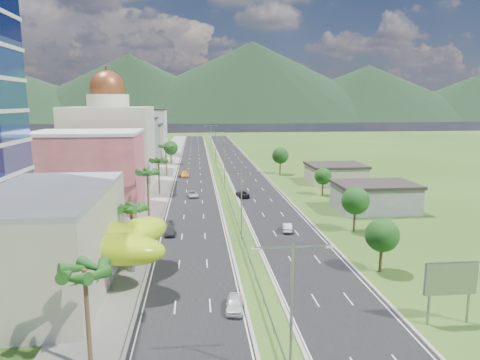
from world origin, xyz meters
name	(u,v)px	position (x,y,z in m)	size (l,w,h in m)	color
ground	(249,262)	(0.00, 0.00, 0.00)	(500.00, 500.00, 0.00)	#2D5119
road_left	(194,166)	(-7.50, 90.00, 0.02)	(11.00, 260.00, 0.04)	black
road_right	(238,165)	(7.50, 90.00, 0.02)	(11.00, 260.00, 0.04)	black
sidewalk_left	(166,166)	(-17.00, 90.00, 0.06)	(7.00, 260.00, 0.12)	gray
median_guardrail	(219,172)	(0.00, 71.99, 0.62)	(0.10, 216.06, 0.76)	gray
streetlight_median_a	(292,299)	(0.00, -25.00, 6.75)	(6.04, 0.25, 11.00)	gray
streetlight_median_b	(241,197)	(0.00, 10.00, 6.75)	(6.04, 0.25, 11.00)	gray
streetlight_median_c	(224,162)	(0.00, 50.00, 6.75)	(6.04, 0.25, 11.00)	gray
streetlight_median_d	(216,144)	(0.00, 95.00, 6.75)	(6.04, 0.25, 11.00)	gray
streetlight_median_e	(211,135)	(0.00, 140.00, 6.75)	(6.04, 0.25, 11.00)	gray
lime_canopy	(86,241)	(-20.00, -4.00, 4.99)	(18.00, 15.00, 7.40)	#A4CE14
pink_shophouse	(89,172)	(-28.00, 32.00, 7.50)	(20.00, 15.00, 15.00)	#B74B5D
domed_building	(110,142)	(-28.00, 55.00, 11.35)	(20.00, 20.00, 28.70)	beige
midrise_grey	(130,146)	(-27.00, 80.00, 8.00)	(16.00, 15.00, 16.00)	gray
midrise_beige	(139,144)	(-27.00, 102.00, 6.50)	(16.00, 15.00, 13.00)	#ABA48D
midrise_white	(146,132)	(-27.00, 125.00, 9.00)	(16.00, 15.00, 18.00)	silver
billboard	(451,280)	(17.00, -18.00, 4.42)	(5.20, 0.35, 6.20)	gray
shed_near	(375,198)	(28.00, 25.00, 2.50)	(15.00, 10.00, 5.00)	gray
shed_far	(335,174)	(30.00, 55.00, 2.20)	(14.00, 12.00, 4.40)	#ABA48D
palm_tree_a	(85,275)	(-15.50, -22.00, 8.02)	(3.60, 3.60, 9.10)	#47301C
palm_tree_b	(131,210)	(-15.50, 2.00, 7.06)	(3.60, 3.60, 8.10)	#47301C
palm_tree_c	(147,174)	(-15.50, 22.00, 8.50)	(3.60, 3.60, 9.60)	#47301C
palm_tree_d	(158,162)	(-15.50, 45.00, 7.54)	(3.60, 3.60, 8.60)	#47301C
palm_tree_e	(166,148)	(-15.50, 70.00, 8.31)	(3.60, 3.60, 9.40)	#47301C
leafy_tree_lfar	(171,148)	(-15.50, 95.00, 5.58)	(4.90, 4.90, 8.05)	#47301C
leafy_tree_ra	(382,235)	(16.00, -5.00, 4.78)	(4.20, 4.20, 6.90)	#47301C
leafy_tree_rb	(355,201)	(19.00, 12.00, 5.18)	(4.55, 4.55, 7.47)	#47301C
leafy_tree_rc	(323,176)	(22.00, 40.00, 4.37)	(3.85, 3.85, 6.33)	#47301C
leafy_tree_rd	(280,156)	(18.00, 70.00, 5.58)	(4.90, 4.90, 8.05)	#47301C
mountain_ridge	(252,121)	(60.00, 450.00, 0.00)	(860.00, 140.00, 90.00)	black
car_white_near_left	(235,304)	(-3.20, -13.27, 0.75)	(1.68, 4.17, 1.42)	white
car_dark_left	(169,230)	(-11.40, 13.37, 0.79)	(1.58, 4.53, 1.49)	black
car_silver_mid_left	(193,194)	(-7.71, 40.96, 0.71)	(2.22, 4.82, 1.34)	#AFB2B7
car_yellow_far_left	(185,174)	(-10.24, 68.03, 0.79)	(2.11, 5.19, 1.51)	orange
car_silver_right	(287,227)	(7.94, 13.10, 0.75)	(1.50, 4.29, 1.41)	#9DA0A5
car_dark_far_right	(242,194)	(3.41, 39.82, 0.73)	(2.30, 5.00, 1.39)	black
motorcycle	(143,313)	(-12.30, -14.07, 0.61)	(0.54, 1.77, 1.13)	black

